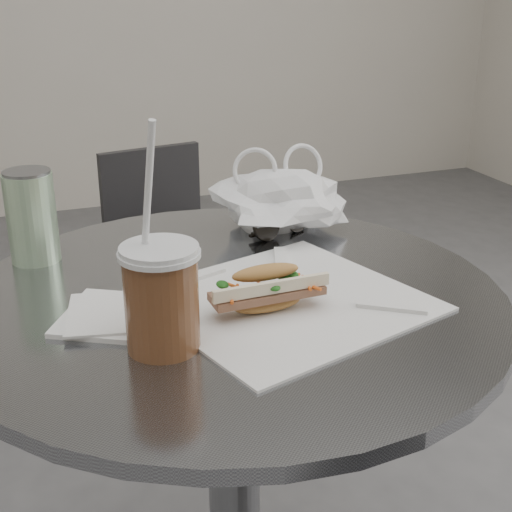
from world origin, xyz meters
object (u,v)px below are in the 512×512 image
object	(u,v)px
cafe_table	(234,455)
drink_can	(32,217)
banh_mi	(267,289)
chair_far	(176,293)
iced_coffee	(161,296)
sunglasses	(280,223)

from	to	relation	value
cafe_table	drink_can	world-z (taller)	drink_can
banh_mi	drink_can	xyz separation A→B (m)	(-0.27, 0.29, 0.04)
chair_far	iced_coffee	xyz separation A→B (m)	(-0.26, -1.04, 0.49)
iced_coffee	chair_far	bearing A→B (deg)	75.85
banh_mi	drink_can	bearing A→B (deg)	130.55
cafe_table	drink_can	size ratio (longest dim) A/B	5.36
sunglasses	banh_mi	bearing A→B (deg)	-136.59
chair_far	banh_mi	world-z (taller)	banh_mi
chair_far	sunglasses	world-z (taller)	sunglasses
cafe_table	iced_coffee	bearing A→B (deg)	-136.30
iced_coffee	sunglasses	xyz separation A→B (m)	(0.28, 0.31, -0.05)
chair_far	drink_can	xyz separation A→B (m)	(-0.38, -0.71, 0.49)
iced_coffee	drink_can	xyz separation A→B (m)	(-0.12, 0.34, 0.00)
cafe_table	iced_coffee	size ratio (longest dim) A/B	2.76
drink_can	iced_coffee	bearing A→B (deg)	-70.46
chair_far	drink_can	bearing A→B (deg)	51.16
banh_mi	iced_coffee	xyz separation A→B (m)	(-0.15, -0.04, 0.03)
iced_coffee	drink_can	world-z (taller)	iced_coffee
drink_can	chair_far	bearing A→B (deg)	61.52
iced_coffee	sunglasses	distance (m)	0.42
chair_far	sunglasses	size ratio (longest dim) A/B	5.76
cafe_table	sunglasses	size ratio (longest dim) A/B	6.23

